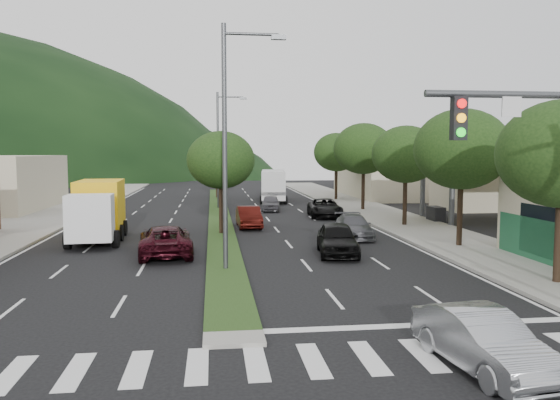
{
  "coord_description": "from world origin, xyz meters",
  "views": [
    {
      "loc": [
        -0.51,
        -14.27,
        4.88
      ],
      "look_at": [
        2.9,
        13.19,
        2.46
      ],
      "focal_mm": 35.0,
      "sensor_mm": 36.0,
      "label": 1
    }
  ],
  "objects": [
    {
      "name": "car_queue_e",
      "position": [
        4.31,
        30.94,
        0.65
      ],
      "size": [
        2.0,
        3.98,
        1.3
      ],
      "primitive_type": "imported",
      "rotation": [
        0.0,
        0.0,
        -0.12
      ],
      "color": "#4D4C52",
      "rests_on": "ground"
    },
    {
      "name": "streetlight_mid",
      "position": [
        0.21,
        33.0,
        5.58
      ],
      "size": [
        2.6,
        0.25,
        10.0
      ],
      "color": "#47494C",
      "rests_on": "ground"
    },
    {
      "name": "sidewalk_left",
      "position": [
        -13.0,
        25.0,
        0.07
      ],
      "size": [
        6.0,
        90.0,
        0.15
      ],
      "primitive_type": "cube",
      "color": "gray",
      "rests_on": "ground"
    },
    {
      "name": "crosswalk",
      "position": [
        0.0,
        -2.0,
        0.01
      ],
      "size": [
        19.0,
        2.2,
        0.01
      ],
      "primitive_type": "cube",
      "color": "silver",
      "rests_on": "ground"
    },
    {
      "name": "streetlight_near",
      "position": [
        0.21,
        8.0,
        5.58
      ],
      "size": [
        2.6,
        0.25,
        10.0
      ],
      "color": "#47494C",
      "rests_on": "ground"
    },
    {
      "name": "gas_canopy",
      "position": [
        19.0,
        22.0,
        4.65
      ],
      "size": [
        12.2,
        8.2,
        5.25
      ],
      "color": "silver",
      "rests_on": "ground"
    },
    {
      "name": "tree_r_c",
      "position": [
        12.0,
        20.0,
        4.75
      ],
      "size": [
        4.4,
        4.4,
        6.48
      ],
      "color": "black",
      "rests_on": "sidewalk_right"
    },
    {
      "name": "tree_r_e",
      "position": [
        12.0,
        40.0,
        4.89
      ],
      "size": [
        4.6,
        4.6,
        6.71
      ],
      "color": "black",
      "rests_on": "sidewalk_right"
    },
    {
      "name": "median",
      "position": [
        0.0,
        28.0,
        0.06
      ],
      "size": [
        1.6,
        56.0,
        0.12
      ],
      "primitive_type": "cube",
      "color": "#243C15",
      "rests_on": "ground"
    },
    {
      "name": "car_queue_b",
      "position": [
        7.5,
        15.94,
        0.65
      ],
      "size": [
        2.15,
        4.59,
        1.3
      ],
      "primitive_type": "imported",
      "rotation": [
        0.0,
        0.0,
        -0.08
      ],
      "color": "#4C4C51",
      "rests_on": "ground"
    },
    {
      "name": "ground",
      "position": [
        0.0,
        0.0,
        0.0
      ],
      "size": [
        160.0,
        160.0,
        0.0
      ],
      "primitive_type": "plane",
      "color": "black",
      "rests_on": "ground"
    },
    {
      "name": "car_queue_a",
      "position": [
        5.38,
        10.94,
        0.77
      ],
      "size": [
        2.39,
        4.72,
        1.54
      ],
      "primitive_type": "imported",
      "rotation": [
        0.0,
        0.0,
        -0.13
      ],
      "color": "black",
      "rests_on": "ground"
    },
    {
      "name": "tree_r_b",
      "position": [
        12.0,
        12.0,
        5.04
      ],
      "size": [
        4.8,
        4.8,
        6.94
      ],
      "color": "black",
      "rests_on": "sidewalk_right"
    },
    {
      "name": "sidewalk_right",
      "position": [
        12.5,
        25.0,
        0.07
      ],
      "size": [
        5.0,
        90.0,
        0.15
      ],
      "primitive_type": "cube",
      "color": "gray",
      "rests_on": "ground"
    },
    {
      "name": "tree_med_near",
      "position": [
        0.0,
        18.0,
        4.43
      ],
      "size": [
        4.0,
        4.0,
        6.02
      ],
      "color": "black",
      "rests_on": "median"
    },
    {
      "name": "car_queue_d",
      "position": [
        7.9,
        25.94,
        0.69
      ],
      "size": [
        2.72,
        5.18,
        1.39
      ],
      "primitive_type": "imported",
      "rotation": [
        0.0,
        0.0,
        -0.08
      ],
      "color": "black",
      "rests_on": "ground"
    },
    {
      "name": "suv_maroon",
      "position": [
        -2.75,
        11.79,
        0.72
      ],
      "size": [
        2.86,
        5.38,
        1.44
      ],
      "primitive_type": "imported",
      "rotation": [
        0.0,
        0.0,
        3.23
      ],
      "color": "#330B13",
      "rests_on": "ground"
    },
    {
      "name": "tree_r_d",
      "position": [
        12.0,
        30.0,
        5.18
      ],
      "size": [
        5.0,
        5.0,
        7.17
      ],
      "color": "black",
      "rests_on": "sidewalk_right"
    },
    {
      "name": "sedan_silver",
      "position": [
        5.47,
        -3.0,
        0.67
      ],
      "size": [
        1.94,
        4.23,
        1.34
      ],
      "primitive_type": "imported",
      "rotation": [
        0.0,
        0.0,
        0.13
      ],
      "color": "#9D9FA4",
      "rests_on": "ground"
    },
    {
      "name": "car_queue_c",
      "position": [
        1.82,
        20.94,
        0.68
      ],
      "size": [
        1.58,
        4.18,
        1.36
      ],
      "primitive_type": "imported",
      "rotation": [
        0.0,
        0.0,
        0.03
      ],
      "color": "#420F0B",
      "rests_on": "ground"
    },
    {
      "name": "motorhome",
      "position": [
        5.5,
        39.46,
        1.64
      ],
      "size": [
        3.25,
        8.22,
        3.08
      ],
      "rotation": [
        0.0,
        0.0,
        -0.11
      ],
      "color": "silver",
      "rests_on": "ground"
    },
    {
      "name": "box_truck",
      "position": [
        -6.78,
        16.66,
        1.56
      ],
      "size": [
        2.95,
        6.83,
        3.3
      ],
      "rotation": [
        0.0,
        0.0,
        3.2
      ],
      "color": "white",
      "rests_on": "ground"
    },
    {
      "name": "tree_med_far",
      "position": [
        0.0,
        44.0,
        5.01
      ],
      "size": [
        4.8,
        4.8,
        6.94
      ],
      "color": "black",
      "rests_on": "median"
    },
    {
      "name": "bldg_right_far",
      "position": [
        19.5,
        44.0,
        2.6
      ],
      "size": [
        10.0,
        16.0,
        5.2
      ],
      "primitive_type": "cube",
      "color": "beige",
      "rests_on": "ground"
    }
  ]
}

